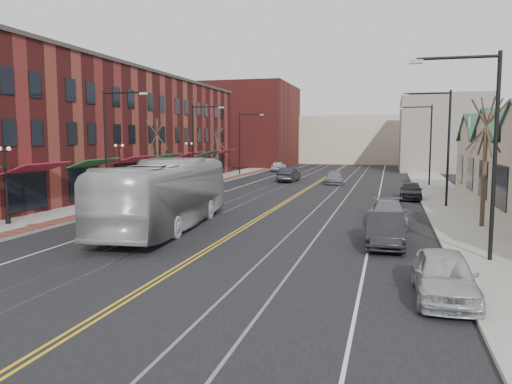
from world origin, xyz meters
The scene contains 30 objects.
ground centered at (0.00, 0.00, 0.00)m, with size 160.00×160.00×0.00m, color black.
sidewalk_left centered at (-12.00, 20.00, 0.07)m, with size 4.00×120.00×0.15m, color gray.
sidewalk_right centered at (12.00, 20.00, 0.07)m, with size 4.00×120.00×0.15m, color gray.
building_left centered at (-19.00, 27.00, 5.50)m, with size 10.00×50.00×11.00m, color maroon.
backdrop_left centered at (-16.00, 70.00, 7.00)m, with size 14.00×18.00×14.00m, color maroon.
backdrop_mid centered at (0.00, 85.00, 4.50)m, with size 22.00×14.00×9.00m, color #BFAE93.
backdrop_right centered at (15.00, 65.00, 5.50)m, with size 12.00×16.00×11.00m, color slate.
streetlight_l_1 centered at (-11.05, 16.00, 5.03)m, with size 3.33×0.25×8.00m.
streetlight_l_2 centered at (-11.05, 32.00, 5.03)m, with size 3.33×0.25×8.00m.
streetlight_l_3 centered at (-11.05, 48.00, 5.03)m, with size 3.33×0.25×8.00m.
streetlight_r_0 centered at (11.05, 6.00, 5.03)m, with size 3.33×0.25×8.00m.
streetlight_r_1 centered at (11.05, 22.00, 5.03)m, with size 3.33×0.25×8.00m.
streetlight_r_2 centered at (11.05, 38.00, 5.03)m, with size 3.33×0.25×8.00m.
lamppost_l_1 centered at (-12.80, 8.00, 2.20)m, with size 0.84×0.28×4.27m.
lamppost_l_2 centered at (-12.80, 20.00, 2.20)m, with size 0.84×0.28×4.27m.
lamppost_l_3 centered at (-12.80, 34.00, 2.20)m, with size 0.84×0.28×4.27m.
tree_left_near centered at (-12.50, 26.00, 3.51)m, with size 1.78×1.37×6.48m.
tree_left_far centered at (-12.50, 42.00, 3.28)m, with size 1.66×1.28×6.02m.
tree_right_mid centered at (12.50, 14.00, 3.75)m, with size 1.90×1.46×6.93m.
manhole_far centered at (-11.20, 8.00, 0.16)m, with size 0.60×0.60×0.02m, color #592D19.
traffic_signal centered at (-10.60, 24.00, 2.35)m, with size 0.18×0.15×3.80m.
transit_bus centered at (-3.95, 9.62, 1.87)m, with size 3.14×13.42×3.74m, color #B3B3B5.
parked_suv centered at (-7.56, 12.87, 0.82)m, with size 2.72×5.89×1.64m, color silver.
parked_car_a centered at (9.30, 0.86, 0.75)m, with size 1.77×4.40×1.50m, color #AFB3B6.
parked_car_b centered at (7.50, 8.13, 0.77)m, with size 1.63×4.67×1.54m, color black.
parked_car_c centered at (7.61, 13.65, 0.70)m, with size 1.97×4.84×1.40m, color slate.
parked_car_d centered at (9.30, 26.37, 0.72)m, with size 1.70×4.24×1.44m, color black.
distant_car_left centered at (-3.25, 39.77, 0.79)m, with size 1.67×4.80×1.58m, color #222327.
distant_car_right centered at (1.93, 38.60, 0.67)m, with size 1.88×4.62×1.34m, color slate.
distant_car_far centered at (-8.11, 56.52, 0.75)m, with size 1.77×4.40×1.50m, color silver.
Camera 1 is at (7.61, -14.84, 4.89)m, focal length 35.00 mm.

